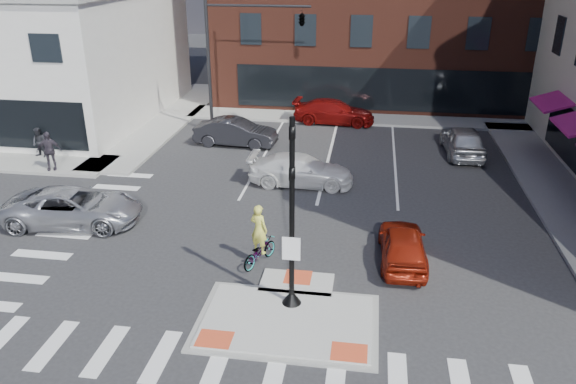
% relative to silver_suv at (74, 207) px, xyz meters
% --- Properties ---
extents(ground, '(120.00, 120.00, 0.00)m').
position_rel_silver_suv_xyz_m(ground, '(9.50, -4.75, -0.75)').
color(ground, '#28282B').
rests_on(ground, ground).
extents(refuge_island, '(5.40, 4.65, 0.13)m').
position_rel_silver_suv_xyz_m(refuge_island, '(9.50, -5.01, -0.70)').
color(refuge_island, gray).
rests_on(refuge_island, ground).
extents(sidewalk_nw, '(23.50, 20.50, 0.15)m').
position_rel_silver_suv_xyz_m(sidewalk_nw, '(-7.26, 10.54, -0.67)').
color(sidewalk_nw, gray).
rests_on(sidewalk_nw, ground).
extents(sidewalk_e, '(3.00, 24.00, 0.15)m').
position_rel_silver_suv_xyz_m(sidewalk_e, '(20.30, 5.25, -0.67)').
color(sidewalk_e, gray).
rests_on(sidewalk_e, ground).
extents(sidewalk_n, '(26.00, 3.00, 0.15)m').
position_rel_silver_suv_xyz_m(sidewalk_n, '(12.50, 17.25, -0.67)').
color(sidewalk_n, gray).
rests_on(sidewalk_n, ground).
extents(building_nw, '(20.40, 16.40, 14.40)m').
position_rel_silver_suv_xyz_m(building_nw, '(-12.48, 15.23, 3.48)').
color(building_nw, silver).
rests_on(building_nw, ground).
extents(building_far_left, '(10.00, 12.00, 10.00)m').
position_rel_silver_suv_xyz_m(building_far_left, '(5.50, 47.25, 4.25)').
color(building_far_left, slate).
rests_on(building_far_left, ground).
extents(signal_pole, '(0.60, 0.60, 5.98)m').
position_rel_silver_suv_xyz_m(signal_pole, '(9.50, -4.35, 1.61)').
color(signal_pole, black).
rests_on(signal_pole, refuge_island).
extents(mast_arm_signal, '(6.10, 2.24, 8.00)m').
position_rel_silver_suv_xyz_m(mast_arm_signal, '(6.03, 13.25, 5.46)').
color(mast_arm_signal, black).
rests_on(mast_arm_signal, ground).
extents(silver_suv, '(5.62, 3.08, 1.49)m').
position_rel_silver_suv_xyz_m(silver_suv, '(0.00, 0.00, 0.00)').
color(silver_suv, '#B5B6BD').
rests_on(silver_suv, ground).
extents(red_sedan, '(1.73, 4.02, 1.35)m').
position_rel_silver_suv_xyz_m(red_sedan, '(13.00, -1.05, -0.07)').
color(red_sedan, maroon).
rests_on(red_sedan, ground).
extents(white_pickup, '(4.94, 2.03, 1.43)m').
position_rel_silver_suv_xyz_m(white_pickup, '(8.50, 5.56, -0.03)').
color(white_pickup, silver).
rests_on(white_pickup, ground).
extents(bg_car_dark, '(4.73, 1.90, 1.53)m').
position_rel_silver_suv_xyz_m(bg_car_dark, '(4.08, 10.80, 0.02)').
color(bg_car_dark, '#232328').
rests_on(bg_car_dark, ground).
extents(bg_car_silver, '(2.13, 4.83, 1.62)m').
position_rel_silver_suv_xyz_m(bg_car_silver, '(16.61, 11.06, 0.06)').
color(bg_car_silver, '#B7BABF').
rests_on(bg_car_silver, ground).
extents(bg_car_red, '(5.27, 2.42, 1.49)m').
position_rel_silver_suv_xyz_m(bg_car_red, '(9.26, 16.08, 0.00)').
color(bg_car_red, maroon).
rests_on(bg_car_red, ground).
extents(cyclist, '(1.33, 1.91, 2.28)m').
position_rel_silver_suv_xyz_m(cyclist, '(8.00, -1.95, 0.02)').
color(cyclist, '#3F3F44').
rests_on(cyclist, ground).
extents(pedestrian_a, '(0.89, 0.76, 1.59)m').
position_rel_silver_suv_xyz_m(pedestrian_a, '(-5.56, 6.90, 0.20)').
color(pedestrian_a, black).
rests_on(pedestrian_a, sidewalk_nw).
extents(pedestrian_b, '(1.25, 0.88, 1.97)m').
position_rel_silver_suv_xyz_m(pedestrian_b, '(-4.03, 5.25, 0.39)').
color(pedestrian_b, '#312B35').
rests_on(pedestrian_b, sidewalk_nw).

